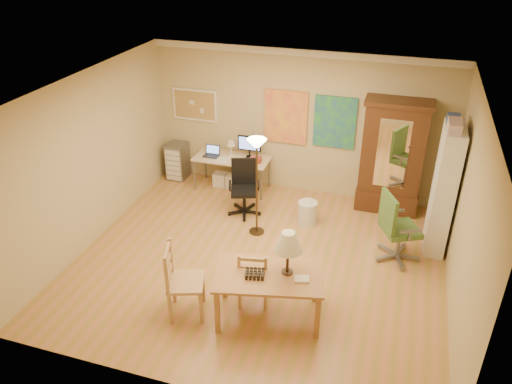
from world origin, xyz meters
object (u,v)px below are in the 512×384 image
(office_chair_black, at_px, (244,199))
(dining_table, at_px, (276,265))
(computer_desk, at_px, (234,170))
(bookshelf, at_px, (443,190))
(office_chair_green, at_px, (396,242))
(armoire, at_px, (391,164))

(office_chair_black, bearing_deg, dining_table, -62.81)
(computer_desk, height_order, office_chair_black, computer_desk)
(bookshelf, bearing_deg, dining_table, -130.74)
(dining_table, height_order, computer_desk, dining_table)
(office_chair_green, relative_size, bookshelf, 0.57)
(office_chair_green, bearing_deg, computer_desk, 155.26)
(dining_table, xyz_separation_m, armoire, (1.17, 3.30, 0.07))
(computer_desk, bearing_deg, armoire, 1.71)
(office_chair_black, distance_m, armoire, 2.64)
(office_chair_black, bearing_deg, computer_desk, 120.51)
(armoire, distance_m, bookshelf, 1.28)
(office_chair_black, distance_m, office_chair_green, 2.73)
(dining_table, xyz_separation_m, bookshelf, (2.00, 2.33, 0.19))
(office_chair_green, height_order, armoire, armoire)
(dining_table, xyz_separation_m, office_chair_black, (-1.23, 2.39, -0.55))
(computer_desk, bearing_deg, office_chair_green, -24.74)
(office_chair_black, bearing_deg, bookshelf, -1.05)
(office_chair_green, bearing_deg, office_chair_black, 166.78)
(dining_table, relative_size, office_chair_black, 1.55)
(computer_desk, relative_size, bookshelf, 0.71)
(armoire, bearing_deg, bookshelf, -49.37)
(bookshelf, bearing_deg, office_chair_black, 178.95)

